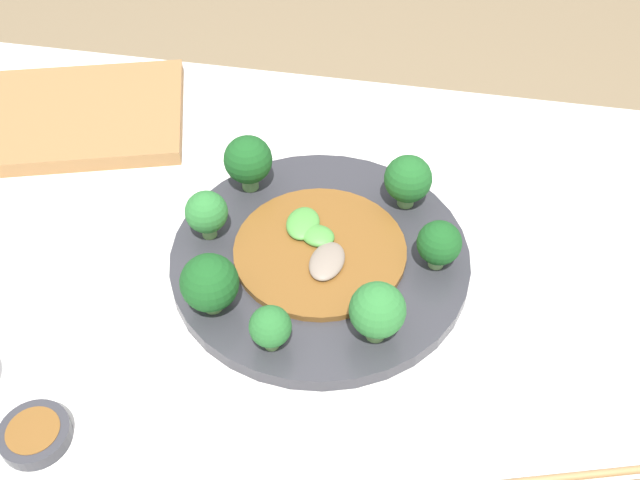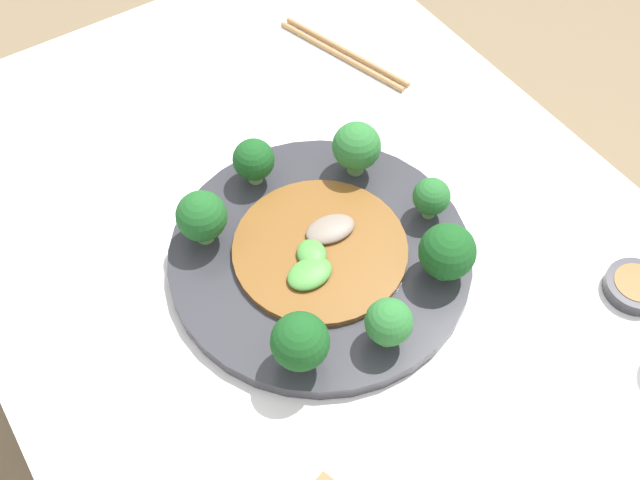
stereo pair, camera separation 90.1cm
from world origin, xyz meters
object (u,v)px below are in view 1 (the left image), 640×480
broccoli_southwest (408,180)px  broccoli_northwest (377,311)px  broccoli_north (272,327)px  sauce_dish (35,434)px  cutting_board (73,116)px  broccoli_northeast (210,283)px  plate (320,258)px  broccoli_east (207,213)px  broccoli_southeast (248,160)px  stirfry_center (319,249)px  broccoli_west (439,244)px

broccoli_southwest → broccoli_northwest: bearing=87.0°
broccoli_southwest → broccoli_north: bearing=64.4°
sauce_dish → cutting_board: cutting_board is taller
broccoli_north → broccoli_northeast: bearing=-26.9°
plate → broccoli_northeast: 0.14m
plate → broccoli_northeast: bearing=44.5°
cutting_board → broccoli_east: bearing=143.0°
broccoli_southeast → stirfry_center: broccoli_southeast is taller
broccoli_north → sauce_dish: bearing=33.4°
broccoli_southeast → broccoli_east: bearing=72.8°
broccoli_north → stirfry_center: size_ratio=0.28×
broccoli_northeast → sauce_dish: 0.20m
broccoli_northeast → stirfry_center: size_ratio=0.36×
broccoli_north → sauce_dish: size_ratio=0.80×
broccoli_north → broccoli_west: size_ratio=0.89×
plate → cutting_board: (0.36, -0.18, 0.00)m
broccoli_southwest → broccoli_east: (0.20, 0.09, -0.00)m
sauce_dish → broccoli_east: bearing=-109.1°
broccoli_southwest → stirfry_center: size_ratio=0.35×
broccoli_north → cutting_board: bearing=-42.5°
broccoli_northwest → broccoli_east: bearing=-27.3°
broccoli_southwest → broccoli_east: 0.22m
plate → broccoli_southwest: broccoli_southwest is taller
plate → broccoli_northwest: 0.13m
broccoli_west → cutting_board: (0.48, -0.18, -0.04)m
broccoli_northwest → broccoli_east: size_ratio=1.16×
stirfry_center → sauce_dish: stirfry_center is taller
plate → broccoli_southeast: (0.10, -0.09, 0.05)m
broccoli_northeast → broccoli_southeast: (0.01, -0.18, 0.00)m
broccoli_northeast → cutting_board: 0.38m
broccoli_east → cutting_board: broccoli_east is taller
broccoli_northwest → sauce_dish: 0.32m
stirfry_center → cutting_board: 0.40m
plate → cutting_board: 0.40m
broccoli_west → cutting_board: 0.51m
plate → stirfry_center: 0.01m
broccoli_southwest → cutting_board: 0.45m
broccoli_northwest → broccoli_north: bearing=17.5°
broccoli_southwest → cutting_board: (0.44, -0.09, -0.04)m
broccoli_west → cutting_board: size_ratio=0.17×
broccoli_north → cutting_board: 0.45m
broccoli_northwest → stirfry_center: (0.07, -0.10, -0.03)m
broccoli_northwest → plate: bearing=-53.1°
plate → broccoli_southwest: (-0.08, -0.09, 0.04)m
broccoli_north → cutting_board: (0.33, -0.31, -0.04)m
broccoli_northeast → sauce_dish: broccoli_northeast is taller
plate → broccoli_southwest: 0.13m
broccoli_northeast → broccoli_west: bearing=-155.9°
broccoli_east → stirfry_center: 0.12m
broccoli_southwest → cutting_board: size_ratio=0.20×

